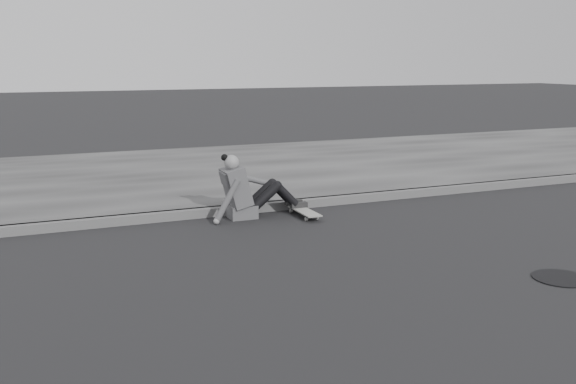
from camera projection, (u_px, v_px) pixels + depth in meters
name	position (u px, v px, depth m)	size (l,w,h in m)	color
ground	(423.00, 254.00, 7.02)	(80.00, 80.00, 0.00)	black
curb	(321.00, 201.00, 9.34)	(24.00, 0.16, 0.12)	#505050
sidewalk	(252.00, 169.00, 12.07)	(24.00, 6.00, 0.12)	#3A3A3A
manhole	(561.00, 278.00, 6.23)	(0.54, 0.54, 0.01)	black
skateboard	(303.00, 211.00, 8.70)	(0.20, 0.78, 0.09)	gray
seated_woman	(246.00, 191.00, 8.59)	(1.38, 0.46, 0.88)	#49494B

